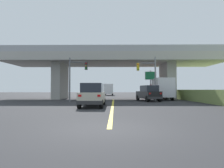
# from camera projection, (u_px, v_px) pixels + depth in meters

# --- Properties ---
(ground) EXTENTS (160.00, 160.00, 0.00)m
(ground) POSITION_uv_depth(u_px,v_px,m) (114.00, 99.00, 31.91)
(ground) COLOR #2B2B2D
(overpass_bridge) EXTENTS (33.54, 9.04, 7.73)m
(overpass_bridge) POSITION_uv_depth(u_px,v_px,m) (114.00, 64.00, 32.07)
(overpass_bridge) COLOR #A8A59E
(overpass_bridge) RESTS_ON ground
(lane_divider_stripe) EXTENTS (0.20, 22.03, 0.01)m
(lane_divider_stripe) POSITION_uv_depth(u_px,v_px,m) (113.00, 106.00, 18.45)
(lane_divider_stripe) COLOR yellow
(lane_divider_stripe) RESTS_ON ground
(suv_lead) EXTENTS (1.99, 4.81, 2.02)m
(suv_lead) POSITION_uv_depth(u_px,v_px,m) (93.00, 95.00, 17.26)
(suv_lead) COLOR #B7B29E
(suv_lead) RESTS_ON ground
(suv_crossing) EXTENTS (2.76, 4.93, 2.02)m
(suv_crossing) POSITION_uv_depth(u_px,v_px,m) (148.00, 93.00, 25.64)
(suv_crossing) COLOR black
(suv_crossing) RESTS_ON ground
(box_truck) EXTENTS (2.33, 6.51, 3.09)m
(box_truck) POSITION_uv_depth(u_px,v_px,m) (161.00, 89.00, 29.12)
(box_truck) COLOR red
(box_truck) RESTS_ON ground
(traffic_signal_nearside) EXTENTS (2.49, 0.36, 5.75)m
(traffic_signal_nearside) POSITION_uv_depth(u_px,v_px,m) (149.00, 74.00, 25.75)
(traffic_signal_nearside) COLOR slate
(traffic_signal_nearside) RESTS_ON ground
(traffic_signal_farside) EXTENTS (2.31, 0.36, 5.49)m
(traffic_signal_farside) POSITION_uv_depth(u_px,v_px,m) (76.00, 74.00, 24.90)
(traffic_signal_farside) COLOR #56595E
(traffic_signal_farside) RESTS_ON ground
(highway_sign) EXTENTS (1.69, 0.17, 4.35)m
(highway_sign) POSITION_uv_depth(u_px,v_px,m) (151.00, 78.00, 29.72)
(highway_sign) COLOR slate
(highway_sign) RESTS_ON ground
(semi_truck_distant) EXTENTS (2.33, 6.45, 2.92)m
(semi_truck_distant) POSITION_uv_depth(u_px,v_px,m) (109.00, 89.00, 52.08)
(semi_truck_distant) COLOR silver
(semi_truck_distant) RESTS_ON ground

